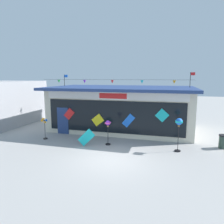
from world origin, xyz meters
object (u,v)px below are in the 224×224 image
object	(u,v)px
kite_shop_building	(122,108)
wind_spinner_left	(108,126)
trash_bin	(223,141)
wind_spinner_center_left	(179,125)
wind_spinner_far_left	(44,124)
display_kite_on_ground	(86,137)

from	to	relation	value
kite_shop_building	wind_spinner_left	size ratio (longest dim) A/B	7.16
kite_shop_building	trash_bin	bearing A→B (deg)	-24.65
wind_spinner_center_left	trash_bin	xyz separation A→B (m)	(2.65, 1.29, -1.17)
wind_spinner_far_left	trash_bin	distance (m)	11.51
kite_shop_building	wind_spinner_left	distance (m)	4.46
wind_spinner_center_left	display_kite_on_ground	distance (m)	5.57
wind_spinner_far_left	wind_spinner_left	bearing A→B (deg)	0.03
kite_shop_building	wind_spinner_far_left	size ratio (longest dim) A/B	7.38
trash_bin	display_kite_on_ground	size ratio (longest dim) A/B	0.82
kite_shop_building	trash_bin	world-z (taller)	kite_shop_building
trash_bin	kite_shop_building	bearing A→B (deg)	155.35
wind_spinner_center_left	display_kite_on_ground	bearing A→B (deg)	-174.27
wind_spinner_left	display_kite_on_ground	distance (m)	1.51
kite_shop_building	wind_spinner_far_left	bearing A→B (deg)	-135.09
trash_bin	wind_spinner_left	bearing A→B (deg)	-170.05
wind_spinner_far_left	wind_spinner_left	size ratio (longest dim) A/B	0.97
wind_spinner_far_left	wind_spinner_left	world-z (taller)	wind_spinner_left
wind_spinner_left	wind_spinner_center_left	distance (m)	4.25
kite_shop_building	wind_spinner_center_left	world-z (taller)	kite_shop_building
wind_spinner_left	wind_spinner_center_left	size ratio (longest dim) A/B	0.80
display_kite_on_ground	wind_spinner_left	bearing A→B (deg)	27.50
wind_spinner_far_left	trash_bin	world-z (taller)	wind_spinner_far_left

